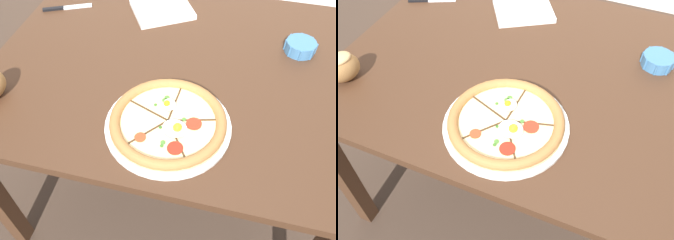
# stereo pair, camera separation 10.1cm
# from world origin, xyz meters

# --- Properties ---
(ground_plane) EXTENTS (12.00, 12.00, 0.00)m
(ground_plane) POSITION_xyz_m (0.00, 0.00, 0.00)
(ground_plane) COLOR #3D2D23
(dining_table) EXTENTS (1.22, 0.99, 0.75)m
(dining_table) POSITION_xyz_m (0.00, 0.00, 0.65)
(dining_table) COLOR #422819
(dining_table) RESTS_ON ground_plane
(pizza) EXTENTS (0.37, 0.37, 0.06)m
(pizza) POSITION_xyz_m (0.06, -0.28, 0.77)
(pizza) COLOR white
(pizza) RESTS_ON dining_table
(ramekin_bowl) EXTENTS (0.11, 0.11, 0.04)m
(ramekin_bowl) POSITION_xyz_m (0.42, 0.17, 0.77)
(ramekin_bowl) COLOR teal
(ramekin_bowl) RESTS_ON dining_table
(napkin_folded) EXTENTS (0.29, 0.28, 0.04)m
(napkin_folded) POSITION_xyz_m (-0.11, 0.30, 0.76)
(napkin_folded) COLOR silver
(napkin_folded) RESTS_ON dining_table
(knife_main) EXTENTS (0.18, 0.10, 0.01)m
(knife_main) POSITION_xyz_m (-0.49, 0.22, 0.75)
(knife_main) COLOR silver
(knife_main) RESTS_ON dining_table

